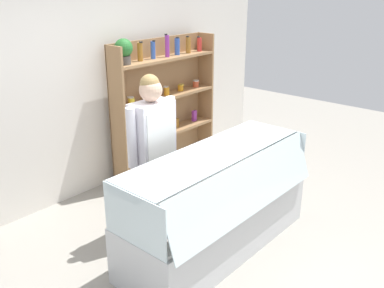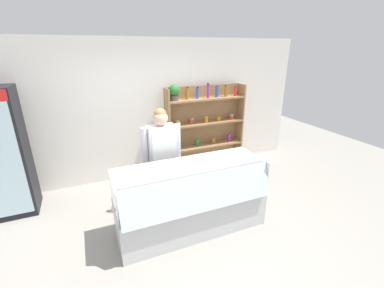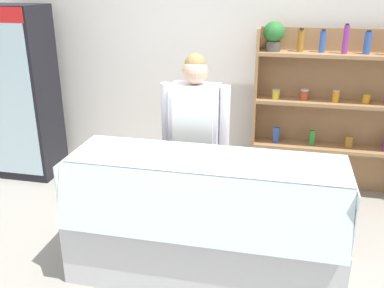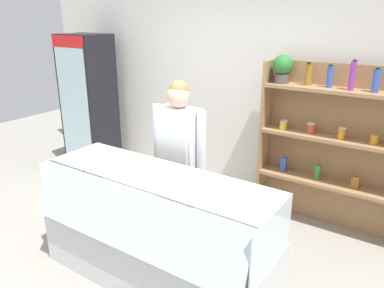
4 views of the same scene
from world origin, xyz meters
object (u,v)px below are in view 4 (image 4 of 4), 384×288
Objects in this scene: deli_display_case at (156,248)px; shop_clerk at (179,150)px; drinks_fridge at (89,104)px; shelving_unit at (337,139)px.

shop_clerk is (-0.21, 0.64, 0.69)m from deli_display_case.
shop_clerk is at bearing -20.62° from drinks_fridge.
drinks_fridge is 0.95× the size of deli_display_case.
deli_display_case is at bearing -119.98° from shelving_unit.
shop_clerk is (-1.23, -1.13, -0.03)m from shelving_unit.
shelving_unit reaches higher than deli_display_case.
drinks_fridge is 2.40m from shop_clerk.
shelving_unit is 1.67m from shop_clerk.
deli_display_case is at bearing -31.20° from drinks_fridge.
deli_display_case is at bearing -71.91° from shop_clerk.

